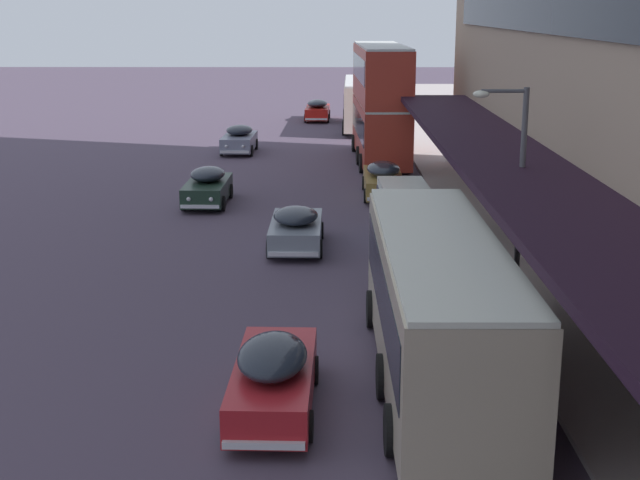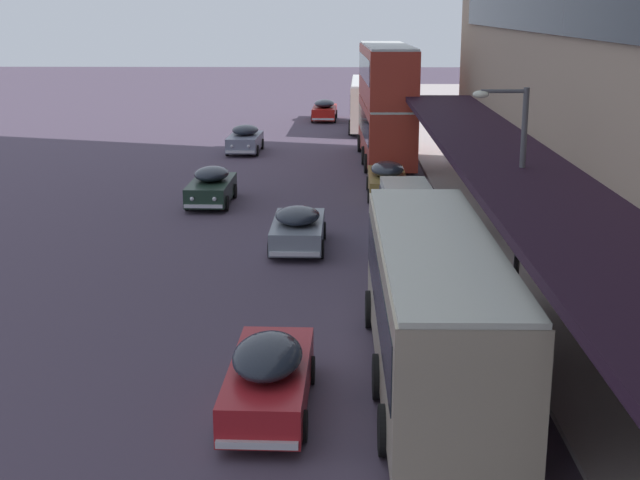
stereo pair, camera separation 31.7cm
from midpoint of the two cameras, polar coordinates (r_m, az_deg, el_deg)
The scene contains 11 objects.
transit_bus_kerbside_front at distance 48.89m, azimuth 3.71°, elevation 8.94°, with size 2.87×10.75×6.33m.
transit_bus_kerbside_rear at distance 19.97m, azimuth 7.15°, elevation -3.92°, with size 2.84×10.83×3.41m.
transit_bus_kerbside_far at distance 62.65m, azimuth 2.57°, elevation 8.87°, with size 2.92×10.45×3.38m.
sedan_second_near at distance 18.91m, azimuth -3.48°, elevation -8.68°, with size 1.87×4.76×1.62m.
sedan_far_back at distance 31.36m, azimuth -1.83°, elevation 0.78°, with size 1.94×4.39×1.50m.
sedan_oncoming_front at distance 38.81m, azimuth -7.44°, elevation 3.43°, with size 1.89×4.42×1.59m.
sedan_trailing_mid at distance 67.50m, azimuth -0.30°, elevation 8.32°, with size 1.94×4.80×1.58m.
sedan_second_mid at distance 52.59m, azimuth -5.36°, elevation 6.44°, with size 1.98×4.29×1.59m.
sedan_lead_near at distance 40.12m, azimuth 3.83°, elevation 3.90°, with size 1.84×4.89×1.61m.
vw_van at distance 32.82m, azimuth 5.17°, elevation 1.99°, with size 2.00×4.60×1.96m.
street_lamp at distance 24.75m, azimuth 11.98°, elevation 3.79°, with size 1.50×0.28×6.08m.
Camera 1 is at (1.18, -8.04, 8.29)m, focal length 50.00 mm.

